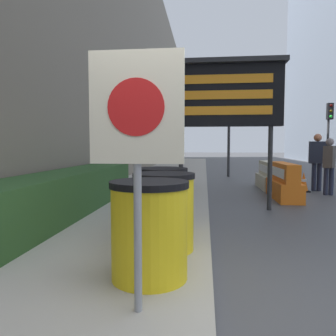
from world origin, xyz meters
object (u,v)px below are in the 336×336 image
(jersey_barrier_cream, at_px, (269,177))
(traffic_light_near_curb, at_px, (229,108))
(barrel_drum_back, at_px, (162,199))
(traffic_cone_near, at_px, (304,182))
(barrel_drum_foreground, at_px, (149,230))
(warning_sign, at_px, (137,128))
(pedestrian_worker, at_px, (329,162))
(traffic_light_far_side, at_px, (329,122))
(barrel_drum_middle, at_px, (164,211))
(jersey_barrier_orange_near, at_px, (284,183))
(message_board, at_px, (226,95))
(pedestrian_passerby, at_px, (317,157))

(jersey_barrier_cream, height_order, traffic_light_near_curb, traffic_light_near_curb)
(barrel_drum_back, relative_size, traffic_cone_near, 1.53)
(barrel_drum_foreground, xyz_separation_m, warning_sign, (0.02, -0.64, 0.92))
(barrel_drum_foreground, relative_size, warning_sign, 0.48)
(traffic_light_near_curb, height_order, pedestrian_worker, traffic_light_near_curb)
(warning_sign, bearing_deg, jersey_barrier_cream, 73.24)
(warning_sign, distance_m, traffic_cone_near, 8.71)
(jersey_barrier_cream, bearing_deg, warning_sign, -106.76)
(traffic_light_far_side, xyz_separation_m, pedestrian_worker, (-2.93, -8.30, -1.65))
(jersey_barrier_cream, xyz_separation_m, traffic_light_near_curb, (-1.01, 3.87, 2.67))
(barrel_drum_middle, bearing_deg, traffic_light_far_side, 63.91)
(jersey_barrier_orange_near, xyz_separation_m, jersey_barrier_cream, (-0.00, 2.05, -0.03))
(pedestrian_worker, bearing_deg, traffic_light_far_side, 13.07)
(warning_sign, relative_size, jersey_barrier_orange_near, 1.02)
(message_board, xyz_separation_m, pedestrian_worker, (3.05, 2.40, -1.54))
(barrel_drum_middle, height_order, traffic_light_far_side, traffic_light_far_side)
(jersey_barrier_cream, distance_m, traffic_cone_near, 1.11)
(jersey_barrier_orange_near, bearing_deg, traffic_light_far_side, 64.52)
(barrel_drum_foreground, bearing_deg, pedestrian_worker, 59.00)
(barrel_drum_back, height_order, traffic_light_far_side, traffic_light_far_side)
(barrel_drum_middle, xyz_separation_m, traffic_light_far_side, (6.90, 14.10, 1.98))
(barrel_drum_back, bearing_deg, traffic_light_far_side, 62.01)
(warning_sign, xyz_separation_m, pedestrian_worker, (3.98, 7.30, -0.59))
(barrel_drum_middle, bearing_deg, traffic_cone_near, 61.52)
(message_board, xyz_separation_m, traffic_light_near_curb, (0.62, 7.48, 0.57))
(barrel_drum_middle, distance_m, jersey_barrier_orange_near, 5.60)
(barrel_drum_middle, height_order, jersey_barrier_orange_near, barrel_drum_middle)
(barrel_drum_middle, relative_size, barrel_drum_back, 1.00)
(jersey_barrier_orange_near, relative_size, jersey_barrier_cream, 1.04)
(barrel_drum_foreground, relative_size, traffic_light_far_side, 0.26)
(warning_sign, distance_m, jersey_barrier_orange_near, 7.05)
(message_board, relative_size, jersey_barrier_orange_near, 1.71)
(barrel_drum_middle, distance_m, message_board, 3.99)
(message_board, height_order, traffic_light_far_side, traffic_light_far_side)
(barrel_drum_middle, distance_m, barrel_drum_back, 0.87)
(barrel_drum_foreground, relative_size, barrel_drum_middle, 1.00)
(warning_sign, distance_m, pedestrian_passerby, 9.06)
(barrel_drum_back, height_order, jersey_barrier_cream, barrel_drum_back)
(traffic_cone_near, relative_size, traffic_light_far_side, 0.17)
(jersey_barrier_orange_near, relative_size, pedestrian_passerby, 1.08)
(barrel_drum_middle, xyz_separation_m, jersey_barrier_orange_near, (2.56, 4.97, -0.20))
(barrel_drum_back, bearing_deg, jersey_barrier_orange_near, 56.83)
(warning_sign, bearing_deg, pedestrian_worker, 61.38)
(barrel_drum_back, height_order, traffic_cone_near, barrel_drum_back)
(barrel_drum_foreground, xyz_separation_m, barrel_drum_middle, (0.03, 0.86, 0.00))
(jersey_barrier_orange_near, bearing_deg, barrel_drum_foreground, -113.89)
(barrel_drum_back, xyz_separation_m, traffic_cone_near, (3.60, 5.53, -0.32))
(traffic_cone_near, bearing_deg, message_board, -130.39)
(warning_sign, height_order, pedestrian_passerby, warning_sign)
(traffic_light_far_side, xyz_separation_m, pedestrian_passerby, (-2.98, -7.45, -1.56))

